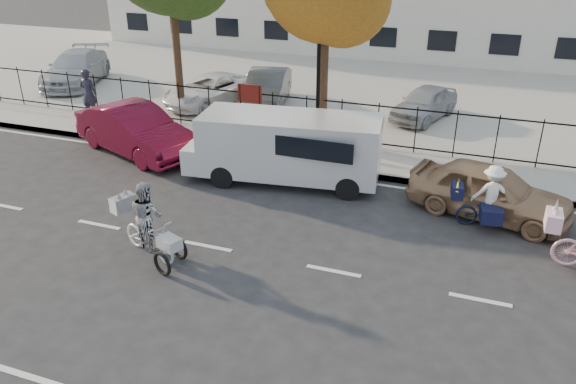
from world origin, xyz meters
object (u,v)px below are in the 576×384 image
at_px(bull_bike, 489,203).
at_px(lot_car_d, 424,103).
at_px(zebra_trike, 148,228).
at_px(gold_sedan, 490,191).
at_px(red_sedan, 136,130).
at_px(pedestrian, 89,93).
at_px(lot_car_a, 76,68).
at_px(lot_car_c, 267,88).
at_px(lamppost, 319,54).
at_px(lot_car_b, 210,90).
at_px(white_van, 287,146).

distance_m(bull_bike, lot_car_d, 8.02).
xyz_separation_m(zebra_trike, gold_sedan, (6.98, 4.55, -0.01)).
distance_m(red_sedan, pedestrian, 4.15).
bearing_deg(pedestrian, red_sedan, 145.45).
height_order(bull_bike, red_sedan, bull_bike).
height_order(gold_sedan, lot_car_a, lot_car_a).
xyz_separation_m(bull_bike, lot_car_a, (-18.00, 7.39, 0.22)).
height_order(zebra_trike, pedestrian, pedestrian).
bearing_deg(red_sedan, lot_car_c, 2.29).
xyz_separation_m(lamppost, lot_car_c, (-3.22, 3.66, -2.27)).
height_order(pedestrian, lot_car_a, pedestrian).
relative_size(gold_sedan, lot_car_b, 0.95).
bearing_deg(lot_car_a, pedestrian, -65.61).
distance_m(red_sedan, gold_sedan, 10.82).
xyz_separation_m(red_sedan, lot_car_c, (2.13, 5.96, 0.07)).
bearing_deg(lot_car_d, red_sedan, -124.85).
xyz_separation_m(lot_car_a, lot_car_d, (15.44, 0.22, -0.12)).
bearing_deg(white_van, lot_car_a, 145.06).
distance_m(white_van, pedestrian, 9.17).
relative_size(zebra_trike, bull_bike, 1.16).
height_order(white_van, lot_car_a, white_van).
height_order(pedestrian, lot_car_d, pedestrian).
xyz_separation_m(bull_bike, lot_car_c, (-8.69, 7.26, 0.20)).
relative_size(red_sedan, lot_car_a, 0.95).
distance_m(gold_sedan, pedestrian, 14.59).
height_order(lamppost, lot_car_d, lamppost).
bearing_deg(pedestrian, lamppost, 178.58).
bearing_deg(red_sedan, zebra_trike, -121.95).
xyz_separation_m(lamppost, gold_sedan, (5.45, -3.00, -2.43)).
distance_m(zebra_trike, pedestrian, 10.47).
height_order(pedestrian, lot_car_c, pedestrian).
bearing_deg(gold_sedan, lot_car_d, 34.18).
xyz_separation_m(red_sedan, lot_car_a, (-7.19, 6.08, 0.09)).
distance_m(red_sedan, lot_car_c, 6.33).
distance_m(red_sedan, lot_car_a, 9.41).
distance_m(zebra_trike, lot_car_a, 15.80).
distance_m(red_sedan, lot_car_d, 10.39).
bearing_deg(bull_bike, white_van, 72.06).
bearing_deg(lot_car_b, white_van, -29.27).
height_order(lamppost, red_sedan, lamppost).
bearing_deg(lot_car_c, zebra_trike, -93.83).
bearing_deg(lamppost, white_van, -91.20).
relative_size(zebra_trike, lot_car_c, 0.49).
distance_m(white_van, gold_sedan, 5.52).
bearing_deg(lot_car_b, bull_bike, -13.67).
relative_size(bull_bike, lot_car_a, 0.36).
distance_m(lamppost, lot_car_d, 5.48).
bearing_deg(lamppost, lot_car_b, 151.22).
bearing_deg(red_sedan, lot_car_a, 71.73).
relative_size(lamppost, lot_car_c, 1.03).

